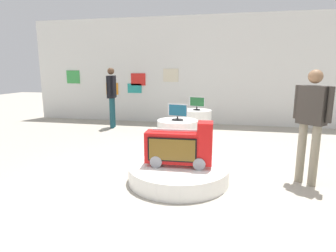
{
  "coord_description": "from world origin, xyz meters",
  "views": [
    {
      "loc": [
        0.62,
        -3.97,
        1.71
      ],
      "look_at": [
        -0.35,
        0.62,
        0.76
      ],
      "focal_mm": 29.84,
      "sensor_mm": 36.0,
      "label": 1
    }
  ],
  "objects": [
    {
      "name": "display_pedestal_center_rear",
      "position": [
        -0.15,
        3.3,
        0.34
      ],
      "size": [
        0.78,
        0.78,
        0.67
      ],
      "primitive_type": "cylinder",
      "color": "white",
      "rests_on": "ground"
    },
    {
      "name": "shopper_browsing_rear",
      "position": [
        1.84,
        0.42,
        1.01
      ],
      "size": [
        0.44,
        0.4,
        1.72
      ],
      "color": "gray",
      "rests_on": "ground"
    },
    {
      "name": "tv_on_left_rear",
      "position": [
        -0.38,
        1.7,
        0.85
      ],
      "size": [
        0.42,
        0.24,
        0.34
      ],
      "color": "black",
      "rests_on": "display_pedestal_left_rear"
    },
    {
      "name": "shopper_browsing_near_truck",
      "position": [
        -2.72,
        3.76,
        1.04
      ],
      "size": [
        0.26,
        0.55,
        1.77
      ],
      "color": "#194751",
      "rests_on": "ground"
    },
    {
      "name": "ground_plane",
      "position": [
        0.0,
        0.0,
        0.0
      ],
      "size": [
        30.0,
        30.0,
        0.0
      ],
      "primitive_type": "plane",
      "color": "#A8A091"
    },
    {
      "name": "back_wall_display",
      "position": [
        -0.02,
        4.99,
        1.67
      ],
      "size": [
        11.81,
        0.13,
        3.35
      ],
      "color": "silver",
      "rests_on": "ground"
    },
    {
      "name": "display_pedestal_left_rear",
      "position": [
        -0.38,
        1.7,
        0.34
      ],
      "size": [
        0.85,
        0.85,
        0.67
      ],
      "primitive_type": "cylinder",
      "color": "white",
      "rests_on": "ground"
    },
    {
      "name": "novelty_firetruck_tv",
      "position": [
        -0.05,
        0.1,
        0.54
      ],
      "size": [
        1.03,
        0.39,
        0.7
      ],
      "color": "gray",
      "rests_on": "main_display_pedestal"
    },
    {
      "name": "main_display_pedestal",
      "position": [
        -0.07,
        0.11,
        0.13
      ],
      "size": [
        1.56,
        1.56,
        0.25
      ],
      "primitive_type": "cylinder",
      "color": "white",
      "rests_on": "ground"
    },
    {
      "name": "tv_on_center_rear",
      "position": [
        -0.15,
        3.29,
        0.87
      ],
      "size": [
        0.42,
        0.18,
        0.34
      ],
      "color": "black",
      "rests_on": "display_pedestal_center_rear"
    }
  ]
}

